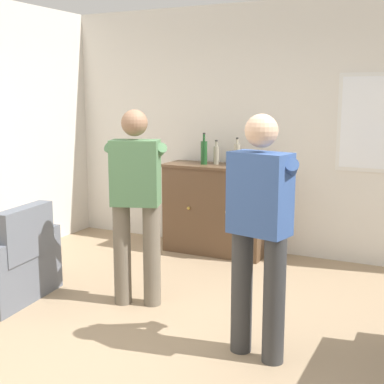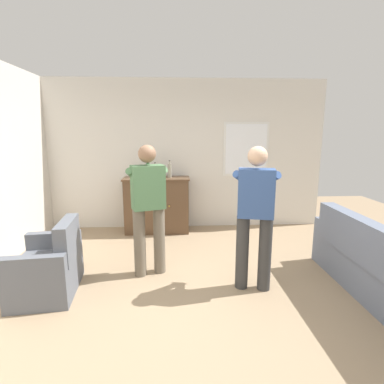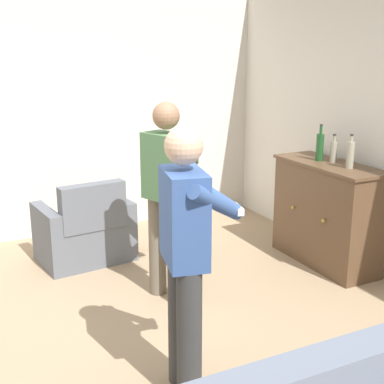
# 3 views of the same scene
# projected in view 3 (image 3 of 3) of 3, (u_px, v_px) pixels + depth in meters

# --- Properties ---
(ground) EXTENTS (10.40, 10.40, 0.00)m
(ground) POSITION_uv_depth(u_px,v_px,m) (126.00, 344.00, 3.90)
(ground) COLOR #9E8466
(wall_side_left) EXTENTS (0.12, 5.20, 2.80)m
(wall_side_left) POSITION_uv_depth(u_px,v_px,m) (40.00, 112.00, 5.83)
(wall_side_left) COLOR silver
(wall_side_left) RESTS_ON ground
(armchair) EXTENTS (0.73, 0.94, 0.85)m
(armchair) POSITION_uv_depth(u_px,v_px,m) (86.00, 233.00, 5.35)
(armchair) COLOR slate
(armchair) RESTS_ON ground
(sideboard_cabinet) EXTENTS (1.20, 0.49, 1.02)m
(sideboard_cabinet) POSITION_uv_depth(u_px,v_px,m) (327.00, 214.00, 5.24)
(sideboard_cabinet) COLOR brown
(sideboard_cabinet) RESTS_ON ground
(bottle_wine_green) EXTENTS (0.07, 0.07, 0.32)m
(bottle_wine_green) POSITION_uv_depth(u_px,v_px,m) (350.00, 154.00, 4.87)
(bottle_wine_green) COLOR gray
(bottle_wine_green) RESTS_ON sideboard_cabinet
(bottle_liquor_amber) EXTENTS (0.07, 0.07, 0.36)m
(bottle_liquor_amber) POSITION_uv_depth(u_px,v_px,m) (320.00, 146.00, 5.19)
(bottle_liquor_amber) COLOR #1E4C23
(bottle_liquor_amber) RESTS_ON sideboard_cabinet
(bottle_spirits_clear) EXTENTS (0.06, 0.06, 0.28)m
(bottle_spirits_clear) POSITION_uv_depth(u_px,v_px,m) (333.00, 151.00, 5.12)
(bottle_spirits_clear) COLOR gray
(bottle_spirits_clear) RESTS_ON sideboard_cabinet
(person_standing_left) EXTENTS (0.53, 0.52, 1.68)m
(person_standing_left) POSITION_uv_depth(u_px,v_px,m) (168.00, 193.00, 4.40)
(person_standing_left) COLOR #6B6051
(person_standing_left) RESTS_ON ground
(person_standing_right) EXTENTS (0.54, 0.51, 1.68)m
(person_standing_right) POSITION_uv_depth(u_px,v_px,m) (186.00, 252.00, 3.12)
(person_standing_right) COLOR #383838
(person_standing_right) RESTS_ON ground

